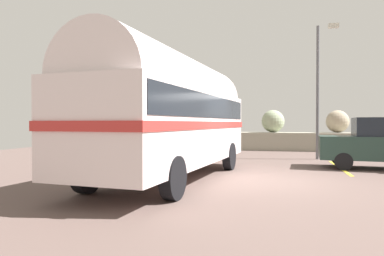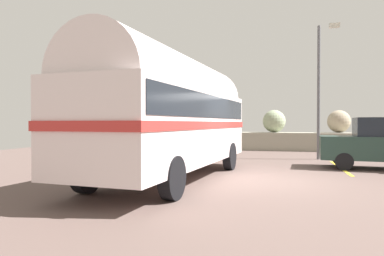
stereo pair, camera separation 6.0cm
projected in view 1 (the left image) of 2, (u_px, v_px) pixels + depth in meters
name	position (u px, v px, depth m)	size (l,w,h in m)	color
ground	(262.00, 180.00, 10.27)	(32.00, 26.00, 0.02)	brown
breakwater	(271.00, 139.00, 21.73)	(31.36, 2.21, 2.48)	gray
vintage_coach	(172.00, 111.00, 10.38)	(3.37, 8.80, 3.70)	black
parked_car_nearest	(382.00, 143.00, 12.68)	(4.22, 2.02, 1.86)	black
lamp_post	(320.00, 84.00, 16.02)	(0.91, 0.46, 6.11)	#5B5B60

